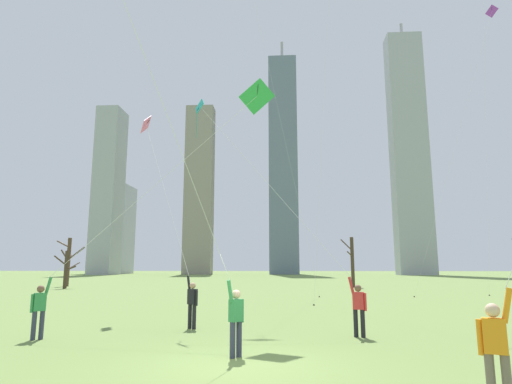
% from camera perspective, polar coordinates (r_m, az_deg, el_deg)
% --- Properties ---
extents(ground_plane, '(400.00, 400.00, 0.00)m').
position_cam_1_polar(ground_plane, '(10.31, -2.25, -22.18)').
color(ground_plane, olive).
extents(kite_flyer_foreground_left_pink, '(4.24, 6.11, 10.07)m').
position_cam_1_polar(kite_flyer_foreground_left_pink, '(17.05, -9.82, -9.22)').
color(kite_flyer_foreground_left_pink, black).
rests_on(kite_flyer_foreground_left_pink, ground).
extents(kite_flyer_midfield_right_green, '(7.46, 3.51, 9.68)m').
position_cam_1_polar(kite_flyer_midfield_right_green, '(15.11, -19.92, -7.00)').
color(kite_flyer_midfield_right_green, '#33384C').
rests_on(kite_flyer_midfield_right_green, ground).
extents(kite_flyer_far_back_red, '(7.14, 8.82, 20.78)m').
position_cam_1_polar(kite_flyer_far_back_red, '(9.97, -10.45, 4.06)').
color(kite_flyer_far_back_red, '#33384C').
rests_on(kite_flyer_far_back_red, ground).
extents(kite_flyer_midfield_left_teal, '(6.54, 4.26, 9.67)m').
position_cam_1_polar(kite_flyer_midfield_left_teal, '(14.71, 10.61, -11.23)').
color(kite_flyer_midfield_left_teal, black).
rests_on(kite_flyer_midfield_left_teal, ground).
extents(distant_kite_low_near_trees_purple, '(6.83, 2.43, 21.56)m').
position_cam_1_polar(distant_kite_low_near_trees_purple, '(37.92, 27.97, 17.06)').
color(distant_kite_low_near_trees_purple, purple).
rests_on(distant_kite_low_near_trees_purple, ground).
extents(distant_kite_drifting_left_blue, '(3.07, 1.31, 28.20)m').
position_cam_1_polar(distant_kite_drifting_left_blue, '(45.75, 28.02, 21.23)').
color(distant_kite_drifting_left_blue, blue).
rests_on(distant_kite_drifting_left_blue, ground).
extents(bare_tree_leftmost, '(1.86, 1.98, 5.40)m').
position_cam_1_polar(bare_tree_leftmost, '(53.28, -23.72, -8.24)').
color(bare_tree_leftmost, '#4C3828').
rests_on(bare_tree_leftmost, ground).
extents(bare_tree_center, '(2.58, 2.18, 4.24)m').
position_cam_1_polar(bare_tree_center, '(47.93, -23.87, -9.11)').
color(bare_tree_center, '#423326').
rests_on(bare_tree_center, ground).
extents(bare_tree_right_of_center, '(1.39, 2.64, 5.47)m').
position_cam_1_polar(bare_tree_right_of_center, '(47.69, 12.67, -8.80)').
color(bare_tree_right_of_center, '#423326').
rests_on(bare_tree_right_of_center, ground).
extents(skyline_short_annex, '(9.37, 5.62, 70.79)m').
position_cam_1_polar(skyline_short_annex, '(124.07, 19.68, 5.27)').
color(skyline_short_annex, '#9EA3AD').
rests_on(skyline_short_annex, ground).
extents(skyline_tall_tower, '(6.32, 8.51, 46.58)m').
position_cam_1_polar(skyline_tall_tower, '(126.58, -19.06, 0.26)').
color(skyline_tall_tower, '#9EA3AD').
rests_on(skyline_tall_tower, ground).
extents(skyline_squat_block, '(10.48, 11.12, 27.45)m').
position_cam_1_polar(skyline_squat_block, '(142.72, -18.48, -4.74)').
color(skyline_squat_block, '#9EA3AD').
rests_on(skyline_squat_block, ground).
extents(skyline_wide_slab, '(7.97, 5.12, 48.87)m').
position_cam_1_polar(skyline_wide_slab, '(124.76, -7.58, 0.48)').
color(skyline_wide_slab, gray).
rests_on(skyline_wide_slab, ground).
extents(skyline_slender_spire, '(8.29, 9.50, 71.46)m').
position_cam_1_polar(skyline_slender_spire, '(127.82, 3.64, 3.77)').
color(skyline_slender_spire, slate).
rests_on(skyline_slender_spire, ground).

